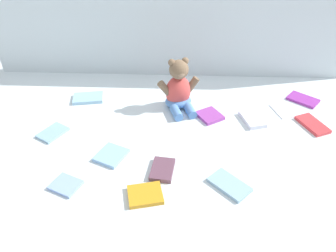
{
  "coord_description": "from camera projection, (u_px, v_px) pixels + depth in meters",
  "views": [
    {
      "loc": [
        0.05,
        -1.04,
        0.81
      ],
      "look_at": [
        0.01,
        -0.1,
        0.1
      ],
      "focal_mm": 34.99,
      "sensor_mm": 36.0,
      "label": 1
    }
  ],
  "objects": [
    {
      "name": "book_case_0",
      "position": [
        66.0,
        185.0,
        1.08
      ],
      "size": [
        0.12,
        0.11,
        0.01
      ],
      "primitive_type": "cube",
      "rotation": [
        0.0,
        0.0,
        4.3
      ],
      "color": "#8BADE5",
      "rests_on": "ground_plane"
    },
    {
      "name": "ground_plane",
      "position": [
        166.0,
        131.0,
        1.32
      ],
      "size": [
        3.2,
        3.2,
        0.0
      ],
      "primitive_type": "plane",
      "color": "silver"
    },
    {
      "name": "teddy_bear",
      "position": [
        179.0,
        90.0,
        1.42
      ],
      "size": [
        0.19,
        0.19,
        0.23
      ],
      "rotation": [
        0.0,
        0.0,
        0.31
      ],
      "color": "#D84C47",
      "rests_on": "ground_plane"
    },
    {
      "name": "backdrop_drape",
      "position": [
        170.0,
        16.0,
        1.53
      ],
      "size": [
        1.76,
        0.03,
        0.61
      ],
      "primitive_type": "cube",
      "color": "silver",
      "rests_on": "ground_plane"
    },
    {
      "name": "book_case_10",
      "position": [
        88.0,
        98.0,
        1.51
      ],
      "size": [
        0.15,
        0.11,
        0.02
      ],
      "primitive_type": "cube",
      "rotation": [
        0.0,
        0.0,
        1.74
      ],
      "color": "#8EBFDD",
      "rests_on": "ground_plane"
    },
    {
      "name": "book_case_8",
      "position": [
        164.0,
        170.0,
        1.13
      ],
      "size": [
        0.09,
        0.12,
        0.02
      ],
      "primitive_type": "cube",
      "rotation": [
        0.0,
        0.0,
        6.16
      ],
      "color": "#634050",
      "rests_on": "ground_plane"
    },
    {
      "name": "book_case_11",
      "position": [
        313.0,
        125.0,
        1.34
      ],
      "size": [
        0.12,
        0.16,
        0.01
      ],
      "primitive_type": "cube",
      "rotation": [
        0.0,
        0.0,
        0.41
      ],
      "color": "#DA383D",
      "rests_on": "ground_plane"
    },
    {
      "name": "book_case_9",
      "position": [
        111.0,
        155.0,
        1.19
      ],
      "size": [
        0.13,
        0.13,
        0.01
      ],
      "primitive_type": "cube",
      "rotation": [
        0.0,
        0.0,
        5.86
      ],
      "color": "#8ABAE6",
      "rests_on": "ground_plane"
    },
    {
      "name": "book_case_3",
      "position": [
        53.0,
        133.0,
        1.3
      ],
      "size": [
        0.12,
        0.13,
        0.01
      ],
      "primitive_type": "cube",
      "rotation": [
        0.0,
        0.0,
        2.61
      ],
      "color": "#88B4D0",
      "rests_on": "ground_plane"
    },
    {
      "name": "book_case_5",
      "position": [
        145.0,
        195.0,
        1.04
      ],
      "size": [
        0.13,
        0.11,
        0.01
      ],
      "primitive_type": "cube",
      "rotation": [
        0.0,
        0.0,
        4.94
      ],
      "color": "orange",
      "rests_on": "ground_plane"
    },
    {
      "name": "book_case_4",
      "position": [
        303.0,
        100.0,
        1.5
      ],
      "size": [
        0.15,
        0.14,
        0.01
      ],
      "primitive_type": "cube",
      "rotation": [
        0.0,
        0.0,
        4.04
      ],
      "color": "purple",
      "rests_on": "ground_plane"
    },
    {
      "name": "book_case_1",
      "position": [
        252.0,
        119.0,
        1.37
      ],
      "size": [
        0.11,
        0.14,
        0.02
      ],
      "primitive_type": "cube",
      "rotation": [
        0.0,
        0.0,
        0.28
      ],
      "color": "white",
      "rests_on": "ground_plane"
    },
    {
      "name": "book_case_7",
      "position": [
        210.0,
        116.0,
        1.39
      ],
      "size": [
        0.13,
        0.13,
        0.01
      ],
      "primitive_type": "cube",
      "rotation": [
        0.0,
        0.0,
        5.27
      ],
      "color": "purple",
      "rests_on": "ground_plane"
    },
    {
      "name": "book_case_6",
      "position": [
        229.0,
        185.0,
        1.08
      ],
      "size": [
        0.15,
        0.15,
        0.01
      ],
      "primitive_type": "cube",
      "rotation": [
        0.0,
        0.0,
        0.79
      ],
      "color": "#8AB3CB",
      "rests_on": "ground_plane"
    },
    {
      "name": "book_case_2",
      "position": [
        282.0,
        110.0,
        1.43
      ],
      "size": [
        0.1,
        0.13,
        0.01
      ],
      "primitive_type": "cube",
      "rotation": [
        0.0,
        0.0,
        3.45
      ],
      "color": "white",
      "rests_on": "ground_plane"
    }
  ]
}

